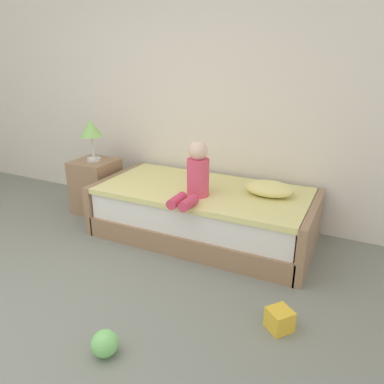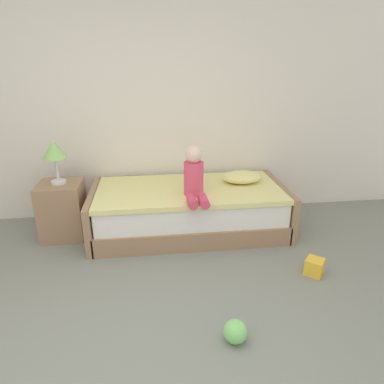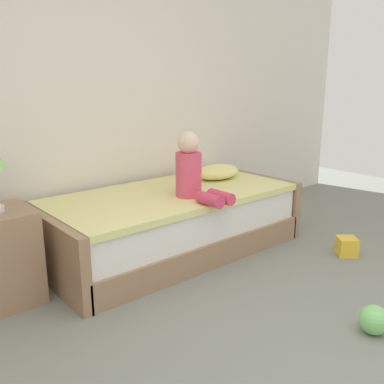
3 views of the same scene
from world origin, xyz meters
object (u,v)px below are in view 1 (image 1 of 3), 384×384
object	(u,v)px
pillow	(269,189)
toy_ball	(105,343)
table_lamp	(91,130)
toy_block	(280,320)
bed	(203,213)
nightstand	(96,186)
child_figure	(196,175)

from	to	relation	value
pillow	toy_ball	size ratio (longest dim) A/B	2.67
pillow	table_lamp	bearing A→B (deg)	-178.31
toy_block	bed	bearing A→B (deg)	135.22
bed	toy_block	xyz separation A→B (m)	(1.00, -1.00, -0.17)
table_lamp	toy_ball	xyz separation A→B (m)	(1.46, -1.72, -0.85)
nightstand	toy_block	distance (m)	2.58
toy_ball	toy_block	distance (m)	1.12
nightstand	pillow	bearing A→B (deg)	1.69
bed	child_figure	world-z (taller)	child_figure
pillow	toy_ball	bearing A→B (deg)	-105.51
pillow	toy_ball	world-z (taller)	pillow
toy_ball	child_figure	bearing A→B (deg)	93.49
child_figure	toy_block	size ratio (longest dim) A/B	3.45
table_lamp	toy_block	world-z (taller)	table_lamp
bed	toy_ball	world-z (taller)	bed
nightstand	table_lamp	world-z (taller)	table_lamp
bed	nightstand	distance (m)	1.35
nightstand	pillow	world-z (taller)	pillow
pillow	toy_ball	xyz separation A→B (m)	(-0.49, -1.78, -0.48)
nightstand	table_lamp	size ratio (longest dim) A/B	1.33
toy_ball	toy_block	xyz separation A→B (m)	(0.89, 0.68, -0.01)
child_figure	toy_ball	distance (m)	1.58
table_lamp	pillow	size ratio (longest dim) A/B	1.02
bed	table_lamp	size ratio (longest dim) A/B	4.69
nightstand	table_lamp	distance (m)	0.64
nightstand	pillow	size ratio (longest dim) A/B	1.36
table_lamp	toy_block	xyz separation A→B (m)	(2.35, -1.04, -0.86)
pillow	toy_block	world-z (taller)	pillow
toy_ball	table_lamp	bearing A→B (deg)	130.42
nightstand	toy_ball	world-z (taller)	nightstand
bed	pillow	world-z (taller)	pillow
pillow	toy_block	xyz separation A→B (m)	(0.40, -1.10, -0.49)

